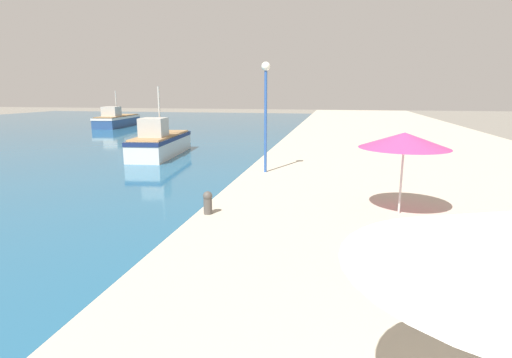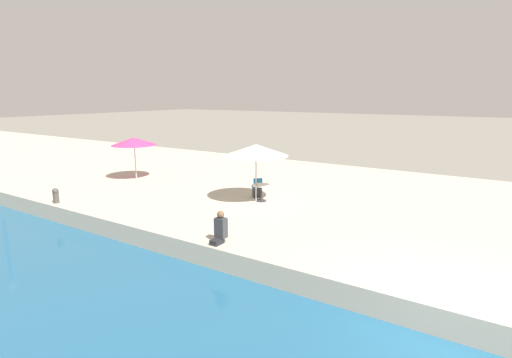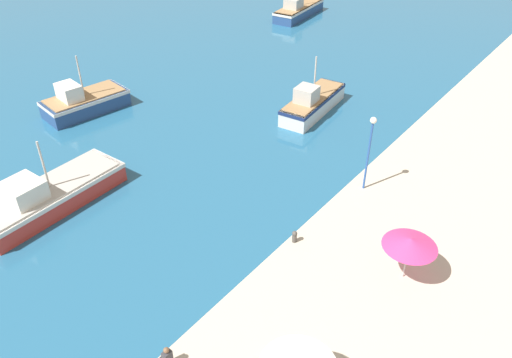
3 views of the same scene
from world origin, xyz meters
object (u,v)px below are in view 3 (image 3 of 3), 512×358
(person_at_quay, at_px, (167,357))
(lamppost, at_px, (370,142))
(fishing_boat_near, at_px, (49,194))
(fishing_boat_far, at_px, (312,102))
(mooring_bollard, at_px, (295,236))
(fishing_boat_distant, at_px, (298,10))
(fishing_boat_mid, at_px, (84,101))
(cafe_umbrella_white, at_px, (410,243))

(person_at_quay, distance_m, lamppost, 15.28)
(fishing_boat_near, height_order, lamppost, lamppost)
(fishing_boat_far, bearing_deg, person_at_quay, -76.63)
(fishing_boat_near, relative_size, mooring_bollard, 13.02)
(fishing_boat_near, xyz_separation_m, person_at_quay, (13.13, -3.45, 0.32))
(fishing_boat_far, xyz_separation_m, person_at_quay, (7.83, -22.41, 0.28))
(fishing_boat_distant, bearing_deg, fishing_boat_near, -82.89)
(fishing_boat_distant, bearing_deg, mooring_bollard, -62.54)
(fishing_boat_mid, height_order, cafe_umbrella_white, fishing_boat_mid)
(fishing_boat_mid, height_order, lamppost, lamppost)
(lamppost, bearing_deg, cafe_umbrella_white, -47.30)
(cafe_umbrella_white, bearing_deg, fishing_boat_near, -160.55)
(fishing_boat_far, bearing_deg, mooring_bollard, -66.47)
(fishing_boat_mid, bearing_deg, lamppost, 16.77)
(fishing_boat_mid, bearing_deg, fishing_boat_distant, 100.07)
(cafe_umbrella_white, xyz_separation_m, person_at_quay, (-5.12, -9.90, -1.63))
(fishing_boat_distant, bearing_deg, person_at_quay, -68.29)
(fishing_boat_far, xyz_separation_m, cafe_umbrella_white, (12.95, -12.51, 1.91))
(cafe_umbrella_white, distance_m, lamppost, 7.08)
(fishing_boat_mid, height_order, fishing_boat_distant, fishing_boat_mid)
(fishing_boat_distant, relative_size, person_at_quay, 8.19)
(fishing_boat_far, relative_size, person_at_quay, 7.04)
(fishing_boat_mid, bearing_deg, person_at_quay, -20.40)
(fishing_boat_mid, distance_m, person_at_quay, 24.56)
(fishing_boat_far, bearing_deg, fishing_boat_mid, -148.26)
(fishing_boat_far, bearing_deg, cafe_umbrella_white, -49.90)
(person_at_quay, distance_m, mooring_bollard, 8.81)
(fishing_boat_far, distance_m, person_at_quay, 23.74)
(fishing_boat_distant, distance_m, person_at_quay, 47.48)
(mooring_bollard, height_order, lamppost, lamppost)
(fishing_boat_near, relative_size, cafe_umbrella_white, 3.49)
(fishing_boat_mid, bearing_deg, cafe_umbrella_white, 4.27)
(fishing_boat_near, bearing_deg, fishing_boat_distant, 101.57)
(fishing_boat_near, xyz_separation_m, fishing_boat_mid, (-8.36, 8.43, 0.04))
(fishing_boat_far, height_order, mooring_bollard, fishing_boat_far)
(cafe_umbrella_white, height_order, lamppost, lamppost)
(fishing_boat_mid, relative_size, lamppost, 1.43)
(fishing_boat_near, height_order, fishing_boat_distant, fishing_boat_distant)
(fishing_boat_far, height_order, lamppost, lamppost)
(fishing_boat_mid, relative_size, fishing_boat_far, 0.90)
(fishing_boat_far, distance_m, mooring_bollard, 15.62)
(fishing_boat_mid, distance_m, mooring_bollard, 21.55)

